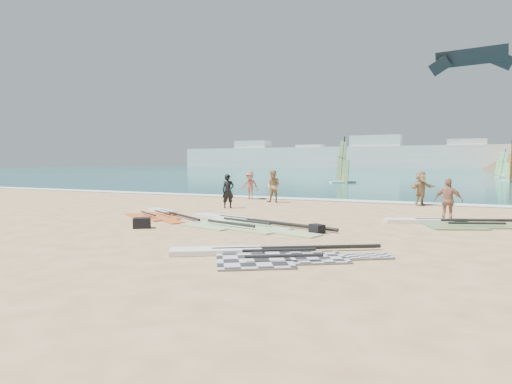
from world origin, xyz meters
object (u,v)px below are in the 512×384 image
at_px(gear_bag_near, 142,223).
at_px(person_wetsuit, 228,191).
at_px(beachgoer_right, 421,188).
at_px(beachgoer_back, 448,201).
at_px(rig_orange, 454,223).
at_px(rig_red, 160,214).
at_px(beachgoer_mid, 250,185).
at_px(beachgoer_left, 274,186).
at_px(gear_bag_far, 317,229).
at_px(rig_grey, 261,254).
at_px(rig_green, 238,222).

xyz_separation_m(gear_bag_near, person_wetsuit, (-0.37, 6.80, 0.65)).
bearing_deg(beachgoer_right, beachgoer_back, -131.57).
bearing_deg(rig_orange, beachgoer_back, 110.98).
distance_m(rig_red, beachgoer_mid, 8.59).
bearing_deg(beachgoer_left, gear_bag_far, -55.73).
bearing_deg(beachgoer_right, beachgoer_mid, 129.17).
relative_size(rig_red, beachgoer_right, 2.42).
height_order(rig_orange, beachgoer_right, beachgoer_right).
height_order(person_wetsuit, beachgoer_left, beachgoer_left).
bearing_deg(rig_red, beachgoer_right, 74.92).
relative_size(rig_red, beachgoer_mid, 2.54).
xyz_separation_m(rig_grey, gear_bag_far, (0.24, 3.82, 0.09)).
bearing_deg(gear_bag_far, rig_grey, -93.62).
height_order(gear_bag_near, beachgoer_right, beachgoer_right).
bearing_deg(person_wetsuit, beachgoer_back, -51.46).
distance_m(rig_orange, gear_bag_far, 5.51).
bearing_deg(beachgoer_left, rig_red, -102.40).
height_order(rig_orange, gear_bag_near, gear_bag_near).
relative_size(gear_bag_near, gear_bag_far, 1.23).
distance_m(rig_red, beachgoer_left, 7.63).
height_order(rig_orange, person_wetsuit, person_wetsuit).
bearing_deg(beachgoer_back, beachgoer_right, -72.05).
xyz_separation_m(beachgoer_left, beachgoer_back, (8.86, -4.78, -0.07)).
bearing_deg(beachgoer_back, rig_green, 31.89).
xyz_separation_m(person_wetsuit, beachgoer_back, (9.77, -1.19, 0.00)).
xyz_separation_m(rig_green, beachgoer_left, (-1.93, 8.11, 0.85)).
height_order(person_wetsuit, beachgoer_mid, beachgoer_mid).
relative_size(rig_green, beachgoer_back, 3.85).
distance_m(person_wetsuit, beachgoer_left, 3.70).
distance_m(rig_green, beachgoer_mid, 10.25).
bearing_deg(beachgoer_back, rig_orange, 138.10).
bearing_deg(rig_red, rig_grey, -5.48).
xyz_separation_m(beachgoer_mid, beachgoer_right, (9.59, 0.42, 0.04)).
xyz_separation_m(rig_red, person_wetsuit, (1.25, 3.67, 0.78)).
bearing_deg(beachgoer_back, rig_grey, 69.53).
relative_size(person_wetsuit, beachgoer_right, 0.93).
xyz_separation_m(rig_green, gear_bag_near, (-2.47, -2.28, 0.13)).
height_order(rig_orange, beachgoer_left, beachgoer_left).
height_order(rig_green, gear_bag_near, gear_bag_near).
bearing_deg(beachgoer_mid, gear_bag_near, -81.70).
bearing_deg(beachgoer_mid, beachgoer_left, -30.88).
xyz_separation_m(rig_red, gear_bag_near, (1.62, -3.13, 0.13)).
xyz_separation_m(rig_grey, beachgoer_right, (2.62, 14.40, 0.85)).
bearing_deg(beachgoer_mid, beachgoer_back, -28.17).
bearing_deg(beachgoer_mid, rig_green, -66.08).
bearing_deg(rig_red, person_wetsuit, 103.28).
bearing_deg(rig_grey, beachgoer_left, 80.06).
distance_m(rig_orange, beachgoer_back, 0.84).
bearing_deg(gear_bag_far, beachgoer_mid, 125.40).
height_order(rig_green, beachgoer_right, beachgoer_right).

